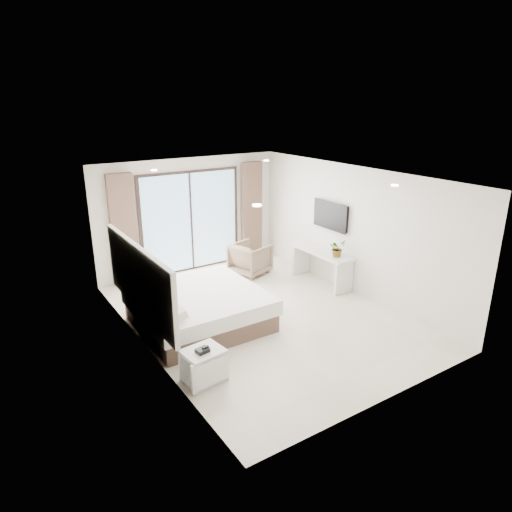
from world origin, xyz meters
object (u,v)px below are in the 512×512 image
at_px(console_desk, 322,260).
at_px(armchair, 250,257).
at_px(bed, 199,309).
at_px(nightstand, 204,366).

relative_size(console_desk, armchair, 1.97).
relative_size(bed, armchair, 2.72).
relative_size(nightstand, console_desk, 0.39).
xyz_separation_m(bed, armchair, (2.21, 1.72, 0.08)).
distance_m(bed, nightstand, 1.80).
height_order(console_desk, armchair, armchair).
xyz_separation_m(bed, nightstand, (-0.74, -1.64, -0.06)).
bearing_deg(armchair, nightstand, 121.79).
height_order(bed, armchair, armchair).
distance_m(console_desk, armchair, 1.73).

